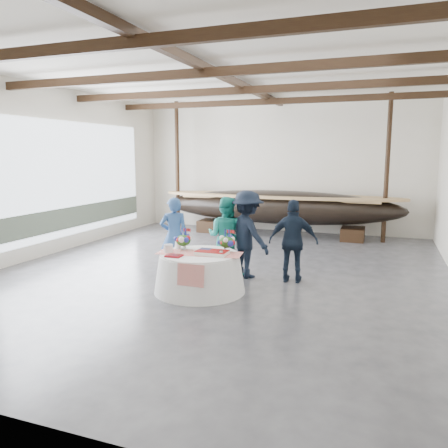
% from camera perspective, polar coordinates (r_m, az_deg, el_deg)
% --- Properties ---
extents(floor, '(10.00, 12.00, 0.01)m').
position_cam_1_polar(floor, '(10.12, -0.47, -6.32)').
color(floor, '#3D3D42').
rests_on(floor, ground).
extents(wall_back, '(10.00, 0.02, 4.50)m').
position_cam_1_polar(wall_back, '(15.52, 7.39, 7.41)').
color(wall_back, silver).
rests_on(wall_back, ground).
extents(wall_left, '(0.02, 12.00, 4.50)m').
position_cam_1_polar(wall_left, '(12.44, -22.74, 6.37)').
color(wall_left, silver).
rests_on(wall_left, ground).
extents(ceiling, '(10.00, 12.00, 0.01)m').
position_cam_1_polar(ceiling, '(9.92, -0.51, 19.60)').
color(ceiling, white).
rests_on(ceiling, wall_back).
extents(pavilion_structure, '(9.80, 11.76, 4.50)m').
position_cam_1_polar(pavilion_structure, '(10.63, 1.17, 16.19)').
color(pavilion_structure, black).
rests_on(pavilion_structure, ground).
extents(open_bay, '(0.03, 7.00, 3.20)m').
position_cam_1_polar(open_bay, '(13.18, -19.51, 4.83)').
color(open_bay, silver).
rests_on(open_bay, ground).
extents(longboat_display, '(8.06, 1.61, 1.51)m').
position_cam_1_polar(longboat_display, '(14.58, 7.07, 2.25)').
color(longboat_display, black).
rests_on(longboat_display, ground).
extents(banquet_table, '(1.80, 1.80, 0.77)m').
position_cam_1_polar(banquet_table, '(8.68, -3.20, -6.33)').
color(banquet_table, white).
rests_on(banquet_table, ground).
extents(tabletop_items, '(1.72, 0.97, 0.40)m').
position_cam_1_polar(tabletop_items, '(8.69, -2.93, -2.67)').
color(tabletop_items, red).
rests_on(tabletop_items, banquet_table).
extents(guest_woman_blue, '(0.76, 0.67, 1.74)m').
position_cam_1_polar(guest_woman_blue, '(9.95, -6.54, -1.50)').
color(guest_woman_blue, '#294E86').
rests_on(guest_woman_blue, ground).
extents(guest_woman_teal, '(0.90, 0.72, 1.78)m').
position_cam_1_polar(guest_woman_teal, '(9.68, 0.25, -1.64)').
color(guest_woman_teal, teal).
rests_on(guest_woman_teal, ground).
extents(guest_man_left, '(1.43, 1.26, 1.92)m').
position_cam_1_polar(guest_man_left, '(9.57, 3.01, -1.34)').
color(guest_man_left, black).
rests_on(guest_man_left, ground).
extents(guest_man_right, '(1.07, 0.52, 1.76)m').
position_cam_1_polar(guest_man_right, '(9.30, 9.05, -2.24)').
color(guest_man_right, black).
rests_on(guest_man_right, ground).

